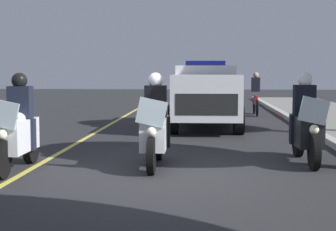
# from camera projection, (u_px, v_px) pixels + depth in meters

# --- Properties ---
(ground_plane) EXTENTS (80.00, 80.00, 0.00)m
(ground_plane) POSITION_uv_depth(u_px,v_px,m) (163.00, 174.00, 8.92)
(ground_plane) COLOR #28282B
(lane_stripe_center) EXTENTS (48.00, 0.12, 0.01)m
(lane_stripe_center) POSITION_uv_depth(u_px,v_px,m) (25.00, 172.00, 9.09)
(lane_stripe_center) COLOR #E0D14C
(lane_stripe_center) RESTS_ON ground
(police_motorcycle_lead_left) EXTENTS (2.14, 0.56, 1.72)m
(police_motorcycle_lead_left) POSITION_uv_depth(u_px,v_px,m) (17.00, 131.00, 9.21)
(police_motorcycle_lead_left) COLOR black
(police_motorcycle_lead_left) RESTS_ON ground
(police_motorcycle_lead_right) EXTENTS (2.14, 0.56, 1.72)m
(police_motorcycle_lead_right) POSITION_uv_depth(u_px,v_px,m) (155.00, 129.00, 9.58)
(police_motorcycle_lead_right) COLOR black
(police_motorcycle_lead_right) RESTS_ON ground
(police_motorcycle_trailing) EXTENTS (2.14, 0.56, 1.72)m
(police_motorcycle_trailing) POSITION_uv_depth(u_px,v_px,m) (306.00, 126.00, 9.97)
(police_motorcycle_trailing) COLOR black
(police_motorcycle_trailing) RESTS_ON ground
(police_suv) EXTENTS (4.93, 2.14, 2.05)m
(police_suv) POSITION_uv_depth(u_px,v_px,m) (205.00, 93.00, 15.96)
(police_suv) COLOR silver
(police_suv) RESTS_ON ground
(cyclist_background) EXTENTS (1.76, 0.32, 1.69)m
(cyclist_background) POSITION_uv_depth(u_px,v_px,m) (256.00, 94.00, 20.64)
(cyclist_background) COLOR black
(cyclist_background) RESTS_ON ground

